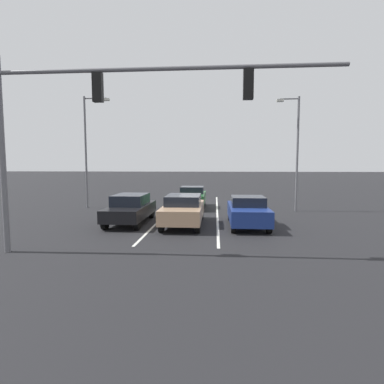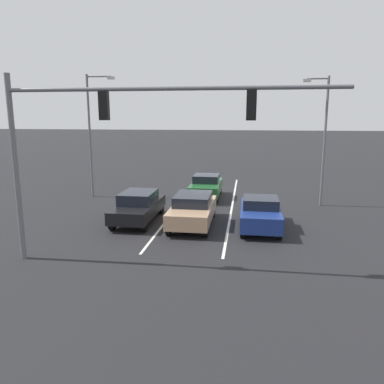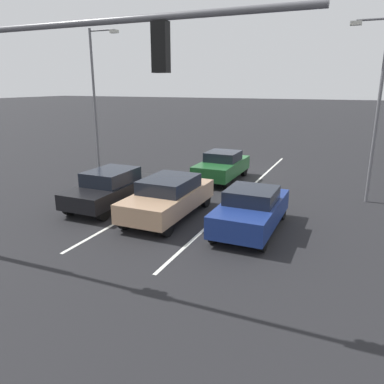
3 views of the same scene
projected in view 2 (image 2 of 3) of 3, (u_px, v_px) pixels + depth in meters
ground_plane at (211, 194)px, 26.10m from camera, size 240.00×240.00×0.00m
lane_stripe_left_divider at (232, 204)px, 22.91m from camera, size 0.12×18.09×0.01m
lane_stripe_center_divider at (181, 203)px, 23.38m from camera, size 0.12×18.09×0.01m
car_tan_midlane_front at (193, 209)px, 18.42m from camera, size 1.94×4.69×1.55m
car_black_rightlane_front at (138, 206)px, 19.10m from camera, size 1.84×4.53×1.54m
car_navy_leftlane_front at (260, 213)px, 17.89m from camera, size 1.85×4.22×1.52m
car_darkgreen_midlane_second at (206, 186)px, 24.51m from camera, size 1.85×4.25×1.54m
traffic_signal_gantry at (106, 128)px, 12.78m from camera, size 11.55×0.37×6.77m
street_lamp_right_shoulder at (92, 128)px, 24.19m from camera, size 1.88×0.24×7.90m
street_lamp_left_shoulder at (322, 133)px, 21.79m from camera, size 1.50×0.24×7.55m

